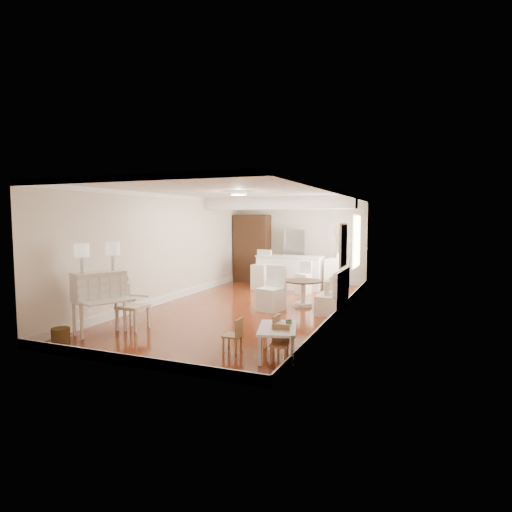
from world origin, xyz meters
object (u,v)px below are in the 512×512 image
Objects in this scene: secretary_bureau at (99,302)px; kids_chair_b at (270,331)px; bar_stool_left at (261,269)px; dining_table at (303,293)px; slip_chair_far at (276,285)px; slip_chair_near at (271,288)px; gustavian_armchair at (133,306)px; kids_chair_a at (232,335)px; bar_stool_right at (303,278)px; kids_table at (277,342)px; breakfast_counter at (290,272)px; kids_chair_c at (279,344)px; fridge at (305,257)px; sideboard at (337,274)px; pantry_cabinet at (252,248)px; wicker_basket at (61,337)px.

kids_chair_b is at bearing 29.21° from secretary_bureau.
secretary_bureau is at bearing -90.30° from bar_stool_left.
dining_table is 1.07× the size of slip_chair_far.
gustavian_armchair is at bearing -111.24° from slip_chair_near.
kids_chair_b reaches higher than kids_chair_a.
dining_table is (-0.42, 3.59, 0.02)m from kids_chair_b.
kids_chair_a is 6.36m from bar_stool_left.
gustavian_armchair is 1.56× the size of kids_chair_b.
kids_chair_a is (2.44, -0.61, -0.18)m from gustavian_armchair.
bar_stool_right is (2.03, 5.11, -0.01)m from gustavian_armchair.
kids_chair_a is (-0.75, -0.07, 0.05)m from kids_table.
kids_chair_c is at bearing -73.81° from breakfast_counter.
slip_chair_far is at bearing 100.82° from kids_chair_c.
secretary_bureau is at bearing -105.26° from fridge.
kids_chair_a is 0.54× the size of slip_chair_near.
slip_chair_far is at bearing -171.42° from kids_chair_a.
sideboard is (2.80, 6.14, 0.02)m from gustavian_armchair.
dining_table is 1.03× the size of bar_stool_right.
pantry_cabinet is 1.28× the size of fridge.
gustavian_armchair is 7.07m from fridge.
kids_chair_b reaches higher than kids_chair_c.
slip_chair_far is 3.89m from pantry_cabinet.
kids_chair_b is at bearing 18.67° from wicker_basket.
secretary_bureau reaches higher than slip_chair_near.
kids_table is 1.01× the size of dining_table.
kids_chair_a is 0.96× the size of kids_chair_b.
kids_table is 8.27m from pantry_cabinet.
kids_table is 4.45m from slip_chair_far.
fridge is (-0.44, 1.77, 0.43)m from bar_stool_right.
breakfast_counter reaches higher than gustavian_armchair.
pantry_cabinet is at bearing 156.48° from bar_stool_right.
secretary_bureau is 1.24× the size of dining_table.
gustavian_armchair is at bearing -105.04° from kids_chair_a.
wicker_basket is at bearing 160.62° from gustavian_armchair.
dining_table is 0.85m from slip_chair_far.
gustavian_armchair is 3.41m from kids_chair_c.
secretary_bureau is 6.01m from bar_stool_left.
bar_stool_right is 0.40× the size of pantry_cabinet.
kids_chair_a is (2.90, 0.75, 0.14)m from wicker_basket.
kids_table is 1.66× the size of kids_chair_a.
breakfast_counter is at bearing 105.80° from kids_table.
pantry_cabinet reaches higher than kids_chair_a.
bar_stool_right is at bearing 91.27° from secretary_bureau.
wicker_basket is 5.60m from dining_table.
bar_stool_left reaches higher than slip_chair_near.
breakfast_counter is (-1.12, 2.44, 0.19)m from dining_table.
kids_chair_b is at bearing -66.26° from bar_stool_right.
kids_chair_b is 7.23m from fridge.
kids_chair_c is 6.95m from sideboard.
bar_stool_left reaches higher than gustavian_armchair.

